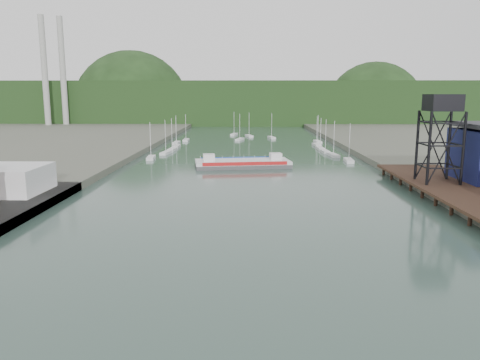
{
  "coord_description": "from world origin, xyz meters",
  "views": [
    {
      "loc": [
        -0.17,
        -27.64,
        18.06
      ],
      "look_at": [
        -1.35,
        49.24,
        4.0
      ],
      "focal_mm": 35.0,
      "sensor_mm": 36.0,
      "label": 1
    }
  ],
  "objects": [
    {
      "name": "lift_tower",
      "position": [
        35.0,
        58.0,
        15.65
      ],
      "size": [
        6.5,
        6.5,
        16.0
      ],
      "color": "black",
      "rests_on": "east_pier"
    },
    {
      "name": "marina_sailboats",
      "position": [
        0.08,
        138.46,
        0.35
      ],
      "size": [
        57.71,
        92.65,
        0.9
      ],
      "color": "silver",
      "rests_on": "ground"
    },
    {
      "name": "smokestacks",
      "position": [
        -106.0,
        232.5,
        30.0
      ],
      "size": [
        11.2,
        8.2,
        60.0
      ],
      "color": "#A4A49F",
      "rests_on": "ground"
    },
    {
      "name": "distant_hills",
      "position": [
        -3.98,
        301.35,
        10.38
      ],
      "size": [
        500.0,
        120.0,
        80.0
      ],
      "color": "black",
      "rests_on": "ground"
    },
    {
      "name": "chain_ferry",
      "position": [
        -1.32,
        89.63,
        0.98
      ],
      "size": [
        24.82,
        12.8,
        3.41
      ],
      "rotation": [
        0.0,
        0.0,
        0.14
      ],
      "color": "#49494B",
      "rests_on": "ground"
    }
  ]
}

